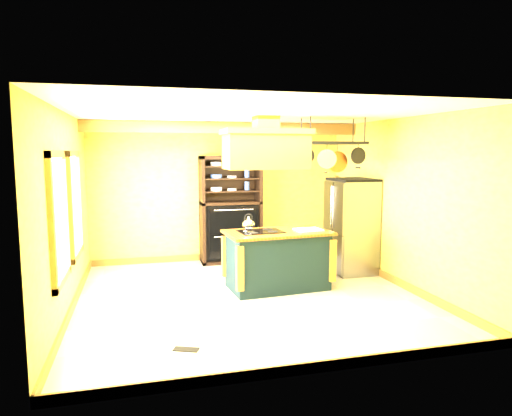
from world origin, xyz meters
name	(u,v)px	position (x,y,z in m)	size (l,w,h in m)	color
floor	(249,296)	(0.00, 0.00, 0.00)	(5.00, 5.00, 0.00)	beige
ceiling	(249,114)	(0.00, 0.00, 2.70)	(5.00, 5.00, 0.00)	white
wall_back	(219,193)	(0.00, 2.50, 1.35)	(5.00, 0.02, 2.70)	#E5D254
wall_front	(311,239)	(0.00, -2.50, 1.35)	(5.00, 0.02, 2.70)	#E5D254
wall_left	(67,213)	(-2.50, 0.00, 1.35)	(0.02, 5.00, 2.70)	#E5D254
wall_right	(400,203)	(2.50, 0.00, 1.35)	(0.02, 5.00, 2.70)	#E5D254
ceiling_beam	(226,128)	(0.00, 1.70, 2.59)	(5.00, 0.15, 0.20)	olive
window_near	(59,218)	(-2.47, -0.80, 1.40)	(0.06, 1.06, 1.56)	olive
window_far	(75,204)	(-2.47, 0.60, 1.40)	(0.06, 1.06, 1.56)	olive
kitchen_island	(277,259)	(0.54, 0.31, 0.47)	(1.70, 1.03, 1.11)	black
range_hood	(266,147)	(0.34, 0.31, 2.23)	(1.32, 0.75, 0.80)	#BE842F
pot_rack	(332,149)	(1.45, 0.31, 2.21)	(1.07, 0.50, 0.87)	black
refrigerator	(351,228)	(2.12, 0.95, 0.80)	(0.72, 0.84, 1.65)	gray
hutch	(230,220)	(0.17, 2.27, 0.82)	(1.18, 0.54, 2.08)	black
floor_register	(186,349)	(-1.11, -1.64, 0.01)	(0.28, 0.12, 0.01)	black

